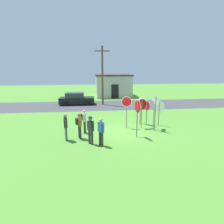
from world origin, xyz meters
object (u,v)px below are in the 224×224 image
at_px(stop_sign_low_front, 142,108).
at_px(stop_sign_nearest, 127,107).
at_px(stop_sign_leaning_left, 141,106).
at_px(person_in_teal, 101,131).
at_px(utility_pole, 102,75).
at_px(stop_sign_center_cluster, 147,109).
at_px(stop_sign_rear_right, 154,107).
at_px(person_in_blue, 79,124).
at_px(person_in_dark_shirt, 91,129).
at_px(person_near_signs, 84,120).
at_px(stop_sign_rear_left, 156,108).
at_px(stop_sign_leaning_right, 137,111).
at_px(stop_sign_tallest, 159,109).
at_px(parked_car_on_street, 77,99).
at_px(person_with_sunhat, 66,126).

xyz_separation_m(stop_sign_low_front, stop_sign_nearest, (-1.13, 0.16, 0.10)).
xyz_separation_m(stop_sign_leaning_left, person_in_teal, (-3.51, -4.20, -0.58)).
distance_m(utility_pole, stop_sign_center_cluster, 9.96).
relative_size(stop_sign_nearest, stop_sign_rear_right, 1.00).
height_order(stop_sign_nearest, stop_sign_center_cluster, stop_sign_nearest).
height_order(person_in_blue, person_in_teal, same).
bearing_deg(stop_sign_low_front, utility_pole, 102.96).
xyz_separation_m(person_in_dark_shirt, person_near_signs, (-0.43, 2.10, -0.00)).
distance_m(stop_sign_rear_left, stop_sign_leaning_right, 1.94).
distance_m(stop_sign_center_cluster, person_in_teal, 5.48).
distance_m(stop_sign_nearest, person_in_blue, 4.03).
relative_size(stop_sign_rear_left, stop_sign_center_cluster, 1.32).
bearing_deg(stop_sign_rear_right, stop_sign_rear_left, -97.11).
bearing_deg(stop_sign_low_front, stop_sign_leaning_right, -113.38).
height_order(stop_sign_tallest, person_in_teal, stop_sign_tallest).
xyz_separation_m(stop_sign_low_front, person_in_teal, (-3.27, -3.11, -0.62)).
relative_size(stop_sign_tallest, person_near_signs, 1.18).
bearing_deg(person_in_teal, stop_sign_nearest, 56.88).
height_order(parked_car_on_street, stop_sign_leaning_left, stop_sign_leaning_left).
distance_m(stop_sign_leaning_left, person_in_teal, 5.51).
xyz_separation_m(stop_sign_tallest, person_with_sunhat, (-6.98, -2.46, -0.37)).
bearing_deg(person_in_dark_shirt, person_near_signs, 101.63).
bearing_deg(stop_sign_rear_right, person_in_teal, -146.11).
bearing_deg(person_with_sunhat, stop_sign_tallest, 19.39).
bearing_deg(person_in_teal, stop_sign_tallest, 36.52).
height_order(person_with_sunhat, person_in_blue, person_with_sunhat).
height_order(stop_sign_rear_left, stop_sign_tallest, stop_sign_rear_left).
distance_m(stop_sign_rear_right, person_with_sunhat, 6.53).
height_order(utility_pole, stop_sign_rear_left, utility_pole).
bearing_deg(person_in_dark_shirt, stop_sign_center_cluster, 38.10).
relative_size(utility_pole, stop_sign_rear_left, 2.72).
bearing_deg(parked_car_on_street, stop_sign_center_cluster, -57.13).
bearing_deg(stop_sign_leaning_right, stop_sign_tallest, 44.64).
bearing_deg(stop_sign_rear_left, person_in_blue, -169.58).
bearing_deg(stop_sign_tallest, stop_sign_leaning_right, -135.36).
xyz_separation_m(utility_pole, parked_car_on_street, (-3.27, 0.35, -3.03)).
height_order(parked_car_on_street, stop_sign_center_cluster, stop_sign_center_cluster).
xyz_separation_m(parked_car_on_street, stop_sign_rear_right, (6.42, -10.65, 0.99)).
bearing_deg(person_with_sunhat, stop_sign_leaning_right, 1.51).
bearing_deg(stop_sign_center_cluster, stop_sign_nearest, -161.82).
xyz_separation_m(stop_sign_rear_left, person_with_sunhat, (-6.22, -1.20, -0.73)).
bearing_deg(stop_sign_leaning_right, stop_sign_rear_right, 42.62).
height_order(stop_sign_low_front, person_in_teal, stop_sign_low_front).
xyz_separation_m(stop_sign_center_cluster, person_in_blue, (-5.22, -2.52, -0.36)).
bearing_deg(stop_sign_rear_right, parked_car_on_street, 121.09).
distance_m(person_near_signs, person_in_teal, 2.64).
bearing_deg(person_in_dark_shirt, person_with_sunhat, 153.09).
height_order(utility_pole, person_in_blue, utility_pole).
bearing_deg(stop_sign_leaning_right, utility_pole, 97.12).
height_order(stop_sign_nearest, person_near_signs, stop_sign_nearest).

